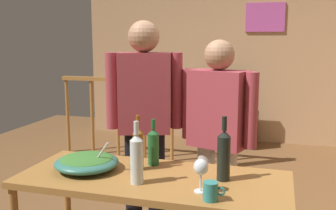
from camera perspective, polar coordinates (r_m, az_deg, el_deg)
back_wall at (r=5.97m, az=11.80°, el=7.57°), size 5.11×0.10×2.69m
framed_picture at (r=5.90m, az=14.11°, el=12.42°), size 0.55×0.03×0.41m
stair_railing at (r=4.87m, az=0.64°, el=-0.95°), size 2.32×0.10×1.10m
tv_console at (r=5.80m, az=8.57°, el=-3.35°), size 0.90×0.40×0.50m
flat_screen_tv at (r=5.67m, az=8.67°, el=1.82°), size 0.64×0.12×0.48m
serving_table at (r=2.36m, az=-2.25°, el=-12.17°), size 1.60×0.66×0.75m
salad_bowl at (r=2.48m, az=-11.87°, el=-8.17°), size 0.40×0.40×0.20m
wine_glass at (r=2.07m, az=4.86°, el=-9.30°), size 0.08×0.08×0.18m
wine_bottle_amber at (r=2.41m, az=-4.41°, el=-6.31°), size 0.07×0.07×0.34m
wine_bottle_dark at (r=2.25m, az=8.20°, el=-7.20°), size 0.08×0.08×0.38m
wine_bottle_green at (r=2.50m, az=-2.16°, el=-6.06°), size 0.07×0.07×0.30m
wine_bottle_clear at (r=2.19m, az=-4.63°, el=-7.79°), size 0.07×0.07×0.36m
mug_teal at (r=2.00m, az=6.34°, el=-12.51°), size 0.11×0.08×0.10m
person_standing_left at (r=2.94m, az=-3.49°, el=-1.11°), size 0.55×0.33×1.69m
person_standing_right at (r=2.83m, az=7.34°, el=-3.48°), size 0.57×0.33×1.55m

